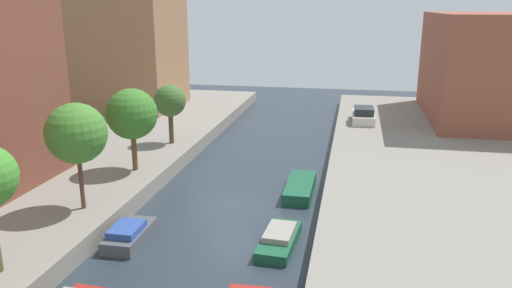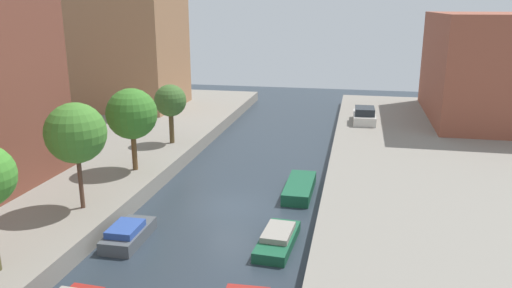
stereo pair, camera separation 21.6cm
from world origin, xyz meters
name	(u,v)px [view 1 (the left image)]	position (x,y,z in m)	size (l,w,h in m)	color
ground_plane	(232,207)	(0.00, 0.00, 0.00)	(84.00, 84.00, 0.00)	#28333D
low_block_right	(489,67)	(18.00, 22.31, 5.64)	(10.00, 15.85, 9.28)	brown
street_tree_2	(76,134)	(-6.81, -3.90, 4.92)	(3.00, 3.00, 5.43)	brown
street_tree_3	(132,114)	(-6.81, 2.30, 4.56)	(3.11, 3.11, 5.13)	brown
street_tree_4	(170,101)	(-6.81, 8.68, 4.17)	(2.35, 2.35, 4.39)	brown
parked_car	(363,116)	(7.29, 18.47, 1.57)	(1.98, 4.18, 1.37)	beige
moored_boat_left_2	(129,234)	(-3.80, -5.13, 0.40)	(1.57, 3.36, 0.95)	#4C5156
moored_boat_right_2	(279,239)	(3.29, -4.06, 0.33)	(1.73, 4.00, 0.77)	#195638
moored_boat_right_3	(300,188)	(3.48, 2.89, 0.34)	(1.59, 4.60, 0.69)	#195638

